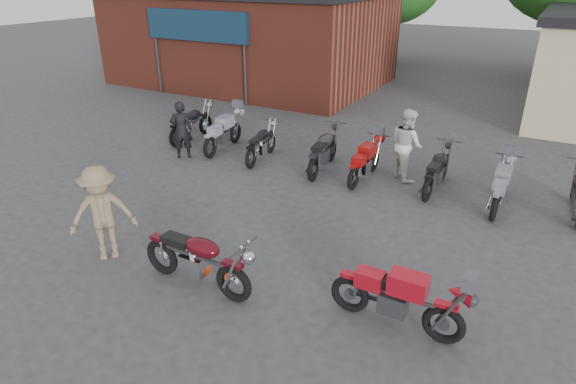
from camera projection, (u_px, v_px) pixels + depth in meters
The scene contains 15 objects.
ground at pixel (251, 270), 8.92m from camera, with size 90.00×90.00×0.00m, color #343437.
brick_building at pixel (252, 39), 23.14m from camera, with size 12.00×8.00×4.00m, color maroon.
vintage_motorcycle at pixel (197, 256), 8.19m from camera, with size 2.21×0.73×1.28m, color #490910, non-canonical shape.
sportbike at pixel (399, 295), 7.28m from camera, with size 2.05×0.68×1.19m, color #AB0E1C, non-canonical shape.
helmet at pixel (225, 277), 8.50m from camera, with size 0.27×0.27×0.25m, color #DB4417.
person_dark at pixel (181, 130), 13.92m from camera, with size 0.62×0.41×1.69m, color black.
person_light at pixel (407, 144), 12.48m from camera, with size 0.92×0.71×1.89m, color silver.
person_tan at pixel (102, 214), 8.96m from camera, with size 1.21×0.70×1.88m, color #816C50.
row_bike_0 at pixel (192, 122), 15.48m from camera, with size 2.09×0.69×1.21m, color black, non-canonical shape.
row_bike_1 at pixel (223, 130), 14.64m from camera, with size 2.10×0.69×1.22m, color #9899A5, non-canonical shape.
row_bike_2 at pixel (261, 142), 13.88m from camera, with size 1.88×0.62×1.09m, color black, non-canonical shape.
row_bike_3 at pixel (324, 148), 13.13m from camera, with size 2.16×0.71×1.25m, color #242426, non-canonical shape.
row_bike_4 at pixel (365, 159), 12.56m from camera, with size 1.93×0.64×1.12m, color #A40F0D, non-canonical shape.
row_bike_5 at pixel (438, 168), 11.94m from camera, with size 2.03×0.67×1.18m, color black, non-canonical shape.
row_bike_6 at pixel (501, 185), 11.05m from camera, with size 1.97×0.65×1.14m, color gray, non-canonical shape.
Camera 1 is at (4.25, -6.19, 5.08)m, focal length 30.00 mm.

